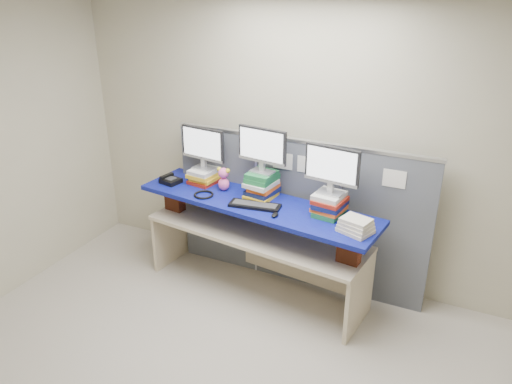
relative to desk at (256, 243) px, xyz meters
The scene contains 18 objects.
room 1.70m from the desk, 78.88° to the right, with size 5.00×4.00×2.80m.
cubicle_partition 0.50m from the desk, 50.77° to the left, with size 2.60×0.06×1.53m.
desk is the anchor object (origin of this frame).
brick_pier_left 1.01m from the desk, behind, with size 0.19×0.11×0.27m, color brown.
brick_pier_right 1.01m from the desk, 10.02° to the right, with size 0.19×0.11×0.27m, color brown.
blue_board 0.42m from the desk, 90.00° to the left, with size 2.37×0.59×0.04m, color #0D0973.
book_stack_left 0.87m from the desk, 163.09° to the left, with size 0.29×0.33×0.15m.
book_stack_center 0.58m from the desk, 87.84° to the left, with size 0.29×0.35×0.26m.
book_stack_right 0.89m from the desk, ahead, with size 0.29×0.33×0.20m.
monitor_left 1.10m from the desk, 163.31° to the left, with size 0.49×0.16×0.43m.
monitor_center 0.95m from the desk, 86.81° to the left, with size 0.49×0.16×0.43m.
monitor_right 1.13m from the desk, ahead, with size 0.49×0.16×0.43m.
keyboard 0.47m from the desk, 70.38° to the right, with size 0.49×0.22×0.03m.
mouse 0.58m from the desk, 36.21° to the right, with size 0.05×0.10×0.03m, color black.
desk_phone 1.10m from the desk, behind, with size 0.21×0.20×0.08m.
headset 0.69m from the desk, behind, with size 0.19×0.19×0.02m, color black.
plush_toy 0.70m from the desk, 164.30° to the left, with size 0.14×0.10×0.23m.
binder_stack 1.13m from the desk, 10.66° to the right, with size 0.32×0.28×0.13m.
Camera 1 is at (1.52, -2.39, 2.94)m, focal length 35.00 mm.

